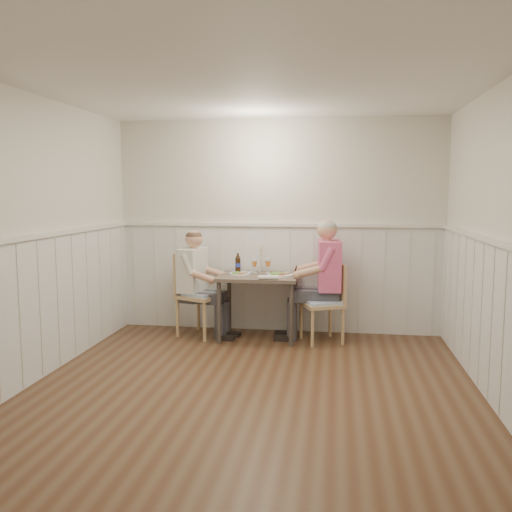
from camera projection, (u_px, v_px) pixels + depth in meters
The scene contains 16 objects.
ground_plane at pixel (249, 395), 4.60m from camera, with size 4.50×4.50×0.00m, color #4C2D1A.
room_shell at pixel (249, 217), 4.42m from camera, with size 4.04×4.54×2.60m.
wainscot at pixel (260, 300), 5.19m from camera, with size 4.00×4.49×1.34m.
dining_table at pixel (259, 284), 6.36m from camera, with size 0.92×0.70×0.75m.
chair_right at pixel (326, 299), 6.22m from camera, with size 0.56×0.56×0.91m.
chair_left at pixel (197, 291), 6.50m from camera, with size 0.62×0.62×1.00m.
man_in_pink at pixel (325, 289), 6.28m from camera, with size 0.68×0.47×1.43m.
diner_cream at pixel (195, 291), 6.49m from camera, with size 0.65×0.47×1.29m.
plate_man at pixel (280, 274), 6.28m from camera, with size 0.30×0.30×0.07m.
plate_diner at pixel (239, 273), 6.37m from camera, with size 0.23×0.23×0.06m.
beer_glass_a at pixel (268, 263), 6.49m from camera, with size 0.07×0.07×0.18m.
beer_glass_b at pixel (254, 263), 6.52m from camera, with size 0.07×0.07×0.17m.
beer_bottle at pixel (238, 264), 6.57m from camera, with size 0.07×0.07×0.23m.
rolled_napkin at pixel (268, 277), 6.02m from camera, with size 0.23×0.09×0.05m.
grass_vase at pixel (260, 259), 6.61m from camera, with size 0.04×0.04×0.34m.
gingham_mat at pixel (241, 272), 6.57m from camera, with size 0.27×0.22×0.01m.
Camera 1 is at (0.71, -4.37, 1.72)m, focal length 38.00 mm.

